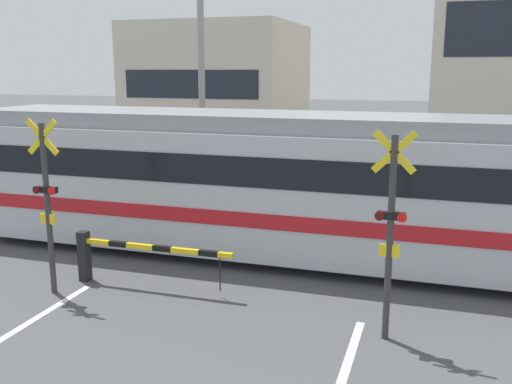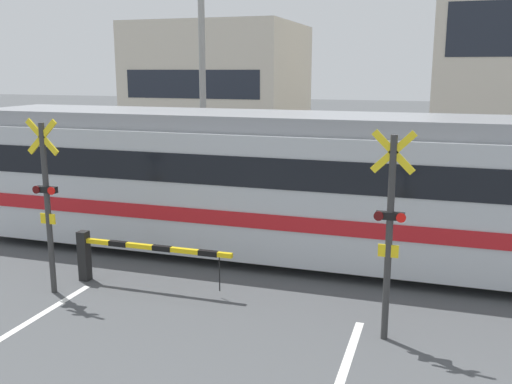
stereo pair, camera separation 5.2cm
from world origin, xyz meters
name	(u,v)px [view 1 (the left image)]	position (x,y,z in m)	size (l,w,h in m)	color
rail_track_near	(253,262)	(0.00, 9.88, 0.04)	(50.00, 0.10, 0.08)	#5B564C
rail_track_far	(271,243)	(0.00, 11.32, 0.04)	(50.00, 0.10, 0.08)	#5B564C
commuter_train	(324,184)	(1.45, 10.60, 1.77)	(17.17, 2.79, 3.32)	#B7BCC1
crossing_barrier_near	(119,252)	(-2.16, 7.83, 0.69)	(3.35, 0.20, 1.05)	black
crossing_barrier_far	(372,202)	(2.16, 13.86, 0.69)	(3.35, 0.20, 1.05)	black
crossing_signal_left	(47,199)	(-3.18, 7.07, 1.88)	(0.68, 0.15, 3.40)	#333333
crossing_signal_right	(390,227)	(3.18, 7.07, 1.88)	(0.68, 0.15, 3.40)	#333333
building_left_of_street	(220,89)	(-7.30, 26.66, 3.27)	(7.94, 7.62, 6.55)	beige
building_right_of_street	(500,46)	(6.18, 26.66, 5.29)	(5.70, 7.62, 10.57)	beige
utility_pole_streetside	(202,98)	(-3.93, 16.36, 3.32)	(0.22, 0.22, 6.65)	gray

